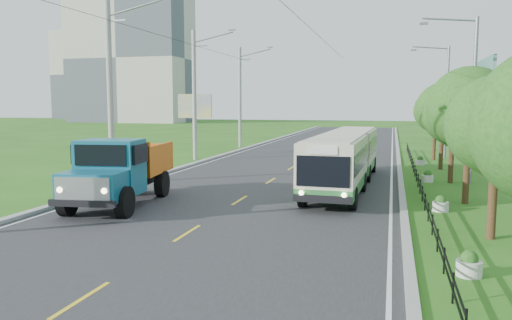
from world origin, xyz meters
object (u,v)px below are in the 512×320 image
at_px(streetlight_mid, 471,94).
at_px(streetlight_far, 445,97).
at_px(bus, 345,155).
at_px(pole_mid, 195,95).
at_px(tree_fourth, 454,118).
at_px(dump_truck, 120,167).
at_px(tree_back, 436,113).
at_px(pole_near, 111,91).
at_px(tree_fifth, 443,112).
at_px(planter_mid, 428,177).
at_px(tree_third, 470,113).
at_px(billboard_right, 485,89).
at_px(planter_near, 440,204).
at_px(billboard_left, 195,110).
at_px(planter_front, 469,265).
at_px(planter_far, 420,161).
at_px(pole_far, 240,97).
at_px(tree_second, 497,131).

xyz_separation_m(streetlight_mid, streetlight_far, (0.00, 14.00, 0.00)).
bearing_deg(bus, pole_mid, 143.62).
height_order(tree_fourth, dump_truck, tree_fourth).
bearing_deg(dump_truck, tree_back, 49.34).
distance_m(pole_near, tree_fifth, 21.31).
relative_size(tree_fourth, planter_mid, 8.06).
distance_m(tree_third, streetlight_far, 19.90).
height_order(tree_fourth, billboard_right, billboard_right).
relative_size(tree_fifth, planter_near, 8.66).
distance_m(pole_mid, billboard_left, 3.47).
relative_size(pole_mid, streetlight_mid, 1.10).
relative_size(planter_front, planter_far, 1.00).
distance_m(streetlight_mid, billboard_right, 6.24).
distance_m(pole_near, billboard_left, 15.10).
xyz_separation_m(bus, dump_truck, (-8.97, -7.46, -0.04)).
bearing_deg(billboard_right, pole_mid, 177.22).
relative_size(streetlight_mid, billboard_left, 1.74).
relative_size(pole_far, tree_fifth, 1.72).
bearing_deg(pole_far, dump_truck, -83.11).
height_order(tree_fourth, billboard_left, tree_fourth).
height_order(tree_second, tree_third, tree_third).
bearing_deg(bus, billboard_right, 49.13).
xyz_separation_m(pole_far, billboard_left, (-1.24, -9.00, -1.23)).
height_order(planter_front, bus, bus).
bearing_deg(streetlight_far, tree_back, -112.92).
height_order(tree_third, tree_fourth, tree_third).
bearing_deg(tree_fifth, tree_second, -90.00).
xyz_separation_m(planter_mid, billboard_right, (3.70, 6.00, 5.06)).
xyz_separation_m(planter_front, planter_far, (0.00, 24.00, 0.00)).
distance_m(tree_back, bus, 16.06).
height_order(planter_mid, bus, bus).
xyz_separation_m(pole_far, planter_mid, (16.86, -19.00, -4.81)).
bearing_deg(tree_second, planter_front, -106.88).
bearing_deg(bus, tree_third, -27.09).
height_order(tree_back, streetlight_far, streetlight_far).
height_order(pole_far, streetlight_far, pole_far).
relative_size(pole_far, streetlight_mid, 1.10).
height_order(pole_near, tree_back, pole_near).
relative_size(tree_second, streetlight_mid, 0.58).
distance_m(pole_near, pole_far, 24.00).
bearing_deg(planter_mid, tree_fourth, 6.39).
distance_m(planter_front, billboard_left, 31.88).
distance_m(tree_fifth, planter_far, 4.21).
height_order(streetlight_mid, planter_near, streetlight_mid).
xyz_separation_m(tree_second, billboard_left, (-19.36, 21.86, 0.35)).
height_order(billboard_left, billboard_right, billboard_right).
relative_size(pole_far, bus, 0.68).
xyz_separation_m(streetlight_mid, bus, (-6.39, -2.78, -3.22)).
distance_m(tree_back, billboard_left, 19.48).
bearing_deg(pole_mid, planter_mid, -22.54).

